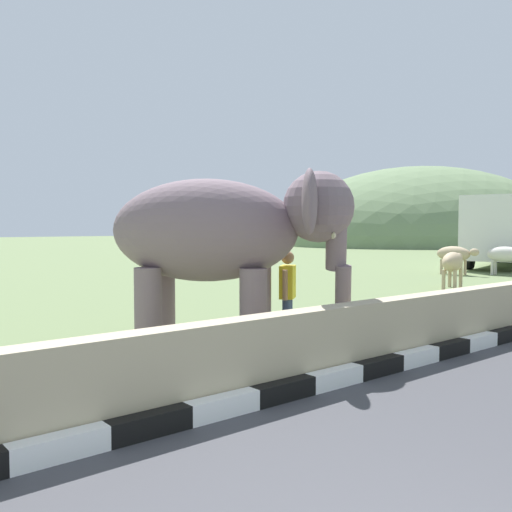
{
  "coord_description": "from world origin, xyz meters",
  "views": [
    {
      "loc": [
        -2.58,
        -1.09,
        2.09
      ],
      "look_at": [
        3.33,
        6.06,
        1.6
      ],
      "focal_mm": 39.61,
      "sensor_mm": 36.0,
      "label": 1
    }
  ],
  "objects_px": {
    "person_handler": "(287,292)",
    "cow_near": "(454,254)",
    "elephant": "(227,234)",
    "bus_white": "(509,226)",
    "cow_mid": "(453,263)",
    "cow_far": "(506,255)"
  },
  "relations": [
    {
      "from": "person_handler",
      "to": "cow_near",
      "type": "distance_m",
      "value": 16.37
    },
    {
      "from": "elephant",
      "to": "person_handler",
      "type": "bearing_deg",
      "value": -10.77
    },
    {
      "from": "bus_white",
      "to": "elephant",
      "type": "bearing_deg",
      "value": -163.98
    },
    {
      "from": "elephant",
      "to": "cow_mid",
      "type": "distance_m",
      "value": 11.9
    },
    {
      "from": "bus_white",
      "to": "cow_mid",
      "type": "xyz_separation_m",
      "value": [
        -11.45,
        -3.78,
        -1.21
      ]
    },
    {
      "from": "bus_white",
      "to": "cow_far",
      "type": "relative_size",
      "value": 5.13
    },
    {
      "from": "bus_white",
      "to": "cow_mid",
      "type": "relative_size",
      "value": 5.13
    },
    {
      "from": "elephant",
      "to": "cow_mid",
      "type": "bearing_deg",
      "value": 13.74
    },
    {
      "from": "bus_white",
      "to": "cow_mid",
      "type": "distance_m",
      "value": 12.12
    },
    {
      "from": "person_handler",
      "to": "cow_far",
      "type": "relative_size",
      "value": 0.86
    },
    {
      "from": "bus_white",
      "to": "cow_near",
      "type": "height_order",
      "value": "bus_white"
    },
    {
      "from": "cow_near",
      "to": "cow_mid",
      "type": "bearing_deg",
      "value": -149.47
    },
    {
      "from": "person_handler",
      "to": "bus_white",
      "type": "distance_m",
      "value": 22.86
    },
    {
      "from": "elephant",
      "to": "bus_white",
      "type": "relative_size",
      "value": 0.39
    },
    {
      "from": "cow_far",
      "to": "cow_mid",
      "type": "bearing_deg",
      "value": -168.36
    },
    {
      "from": "elephant",
      "to": "cow_near",
      "type": "bearing_deg",
      "value": 19.18
    },
    {
      "from": "elephant",
      "to": "cow_mid",
      "type": "height_order",
      "value": "elephant"
    },
    {
      "from": "elephant",
      "to": "cow_mid",
      "type": "relative_size",
      "value": 2.0
    },
    {
      "from": "person_handler",
      "to": "cow_mid",
      "type": "bearing_deg",
      "value": 16.36
    },
    {
      "from": "person_handler",
      "to": "bus_white",
      "type": "relative_size",
      "value": 0.17
    },
    {
      "from": "cow_near",
      "to": "cow_mid",
      "type": "height_order",
      "value": "same"
    },
    {
      "from": "cow_mid",
      "to": "person_handler",
      "type": "bearing_deg",
      "value": -163.64
    }
  ]
}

